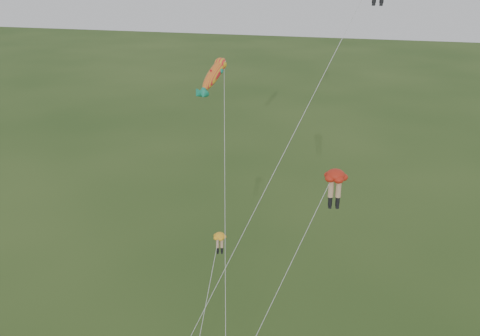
# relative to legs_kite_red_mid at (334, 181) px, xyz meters

# --- Properties ---
(legs_kite_red_mid) EXTENTS (6.03, 7.69, 12.53)m
(legs_kite_red_mid) POSITION_rel_legs_kite_red_mid_xyz_m (0.00, 0.00, 0.00)
(legs_kite_red_mid) COLOR red
(legs_kite_red_mid) RESTS_ON ground
(legs_kite_yellow) EXTENTS (1.07, 7.80, 7.72)m
(legs_kite_yellow) POSITION_rel_legs_kite_red_mid_xyz_m (-6.92, -0.81, -4.85)
(legs_kite_yellow) COLOR #FAAA1F
(legs_kite_yellow) RESTS_ON ground
(fish_kite) EXTENTS (5.25, 15.08, 17.93)m
(fish_kite) POSITION_rel_legs_kite_red_mid_xyz_m (-8.66, 4.97, 4.79)
(fish_kite) COLOR gold
(fish_kite) RESTS_ON ground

